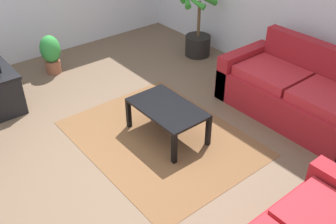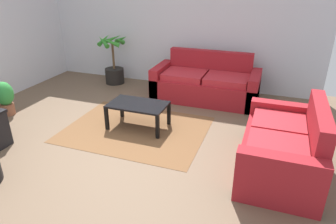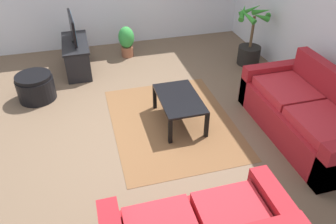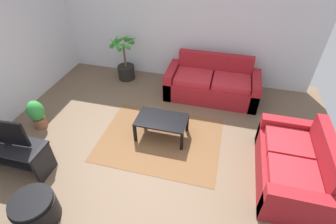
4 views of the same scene
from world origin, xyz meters
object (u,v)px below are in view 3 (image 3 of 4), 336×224
at_px(potted_palm, 251,43).
at_px(couch_main, 306,116).
at_px(ottoman, 36,87).
at_px(tv, 72,28).
at_px(coffee_table, 179,101).
at_px(tv_stand, 76,52).
at_px(potted_plant_small, 126,40).

bearing_deg(potted_palm, couch_main, -7.07).
height_order(couch_main, ottoman, couch_main).
relative_size(tv, coffee_table, 0.86).
bearing_deg(potted_palm, ottoman, -86.37).
xyz_separation_m(couch_main, tv_stand, (-2.79, -2.87, 0.05)).
bearing_deg(ottoman, couch_main, 61.51).
distance_m(coffee_table, potted_plant_small, 2.40).
relative_size(potted_palm, ottoman, 1.90).
distance_m(tv, potted_palm, 3.22).
distance_m(couch_main, tv, 4.03).
bearing_deg(ottoman, tv_stand, 141.48).
height_order(tv_stand, tv, tv).
distance_m(couch_main, potted_palm, 2.19).
bearing_deg(ottoman, potted_plant_small, 125.52).
bearing_deg(coffee_table, ottoman, -120.88).
distance_m(potted_palm, potted_plant_small, 2.36).
bearing_deg(tv, potted_palm, 78.79).
bearing_deg(ottoman, tv, 141.36).
bearing_deg(tv_stand, couch_main, 45.76).
height_order(coffee_table, potted_palm, potted_palm).
bearing_deg(potted_plant_small, ottoman, -54.48).
relative_size(tv_stand, potted_plant_small, 1.82).
relative_size(couch_main, ottoman, 3.49).
bearing_deg(tv_stand, tv, 93.62).
distance_m(tv, coffee_table, 2.48).
distance_m(tv, ottoman, 1.25).
bearing_deg(tv, coffee_table, 32.45).
xyz_separation_m(potted_palm, ottoman, (0.24, -3.82, -0.20)).
height_order(couch_main, coffee_table, couch_main).
relative_size(couch_main, coffee_table, 2.20).
bearing_deg(tv, couch_main, 45.72).
xyz_separation_m(tv, potted_plant_small, (-0.32, 0.96, -0.47)).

